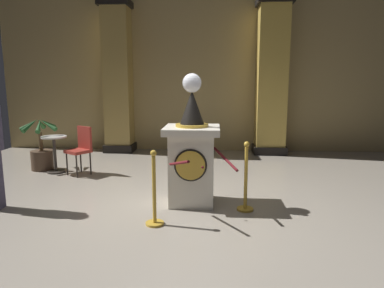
# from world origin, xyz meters

# --- Properties ---
(ground_plane) EXTENTS (10.45, 10.45, 0.00)m
(ground_plane) POSITION_xyz_m (0.00, 0.00, 0.00)
(ground_plane) COLOR #9E9384
(back_wall) EXTENTS (10.45, 0.16, 4.02)m
(back_wall) POSITION_xyz_m (0.00, 4.44, 2.01)
(back_wall) COLOR tan
(back_wall) RESTS_ON ground_plane
(pedestal_clock) EXTENTS (0.82, 0.82, 1.95)m
(pedestal_clock) POSITION_xyz_m (0.21, 0.08, 0.75)
(pedestal_clock) COLOR silver
(pedestal_clock) RESTS_ON ground_plane
(stanchion_near) EXTENTS (0.24, 0.24, 0.99)m
(stanchion_near) POSITION_xyz_m (-0.22, -0.78, 0.34)
(stanchion_near) COLOR gold
(stanchion_near) RESTS_ON ground_plane
(stanchion_far) EXTENTS (0.24, 0.24, 1.01)m
(stanchion_far) POSITION_xyz_m (0.99, -0.19, 0.35)
(stanchion_far) COLOR gold
(stanchion_far) RESTS_ON ground_plane
(velvet_rope) EXTENTS (0.94, 0.93, 0.22)m
(velvet_rope) POSITION_xyz_m (0.39, -0.49, 0.79)
(velvet_rope) COLOR #591419
(column_left) EXTENTS (0.80, 0.80, 3.86)m
(column_left) POSITION_xyz_m (-1.98, 4.10, 1.92)
(column_left) COLOR black
(column_left) RESTS_ON ground_plane
(column_right) EXTENTS (0.88, 0.88, 3.86)m
(column_right) POSITION_xyz_m (1.98, 4.10, 1.92)
(column_right) COLOR black
(column_right) RESTS_ON ground_plane
(potted_palm_left) EXTENTS (0.82, 0.78, 1.13)m
(potted_palm_left) POSITION_xyz_m (-3.09, 1.95, 0.39)
(potted_palm_left) COLOR #4C3828
(potted_palm_left) RESTS_ON ground_plane
(cafe_table) EXTENTS (0.50, 0.50, 0.75)m
(cafe_table) POSITION_xyz_m (-2.70, 1.73, 0.48)
(cafe_table) COLOR #332D28
(cafe_table) RESTS_ON ground_plane
(cafe_chair_red) EXTENTS (0.55, 0.55, 0.96)m
(cafe_chair_red) POSITION_xyz_m (-2.11, 1.64, 0.57)
(cafe_chair_red) COLOR black
(cafe_chair_red) RESTS_ON ground_plane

